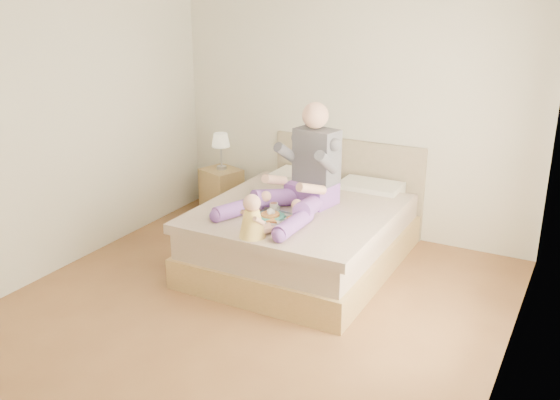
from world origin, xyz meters
The scene contains 7 objects.
room centered at (0.08, 0.01, 1.51)m, with size 4.02×4.22×2.71m.
bed centered at (0.00, 1.08, 0.32)m, with size 1.70×2.18×1.00m.
nightstand centered at (-1.51, 1.88, 0.25)m, with size 0.51×0.48×0.51m.
lamp centered at (-1.51, 1.89, 0.83)m, with size 0.21×0.21×0.43m.
adult centered at (0.02, 0.92, 0.90)m, with size 0.85×1.25×0.99m.
tray centered at (-0.02, 0.52, 0.64)m, with size 0.48×0.40×0.12m.
baby centered at (-0.03, 0.10, 0.76)m, with size 0.28×0.33×0.37m.
Camera 1 is at (2.40, -3.97, 2.60)m, focal length 40.00 mm.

